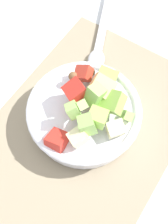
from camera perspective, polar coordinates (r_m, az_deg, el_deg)
name	(u,v)px	position (r m, az deg, el deg)	size (l,w,h in m)	color
ground_plane	(87,128)	(0.59, 0.50, -3.00)	(2.40, 2.40, 0.00)	silver
placemat	(87,127)	(0.59, 0.50, -2.88)	(0.47, 0.33, 0.01)	gray
salad_bowl	(85,112)	(0.56, 0.18, -0.09)	(0.21, 0.21, 0.11)	white
serving_spoon	(100,41)	(0.69, 3.03, 13.17)	(0.23, 0.12, 0.01)	#B7B7BC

